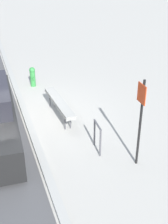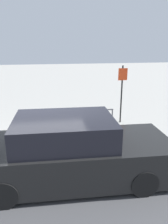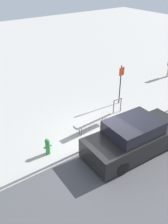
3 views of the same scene
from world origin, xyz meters
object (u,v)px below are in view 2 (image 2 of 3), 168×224
at_px(bike_rack, 106,117).
at_px(parked_car_near, 71,152).
at_px(sign_post, 122,89).
at_px(bench, 49,125).

distance_m(bike_rack, parked_car_near, 3.24).
xyz_separation_m(sign_post, parked_car_near, (-2.44, -3.55, -0.70)).
distance_m(sign_post, parked_car_near, 4.36).
bearing_deg(parked_car_near, bike_rack, 62.84).
xyz_separation_m(bike_rack, sign_post, (0.84, 0.73, 0.88)).
xyz_separation_m(bench, bike_rack, (2.05, 0.48, -0.02)).
bearing_deg(bench, parked_car_near, -82.57).
relative_size(bench, parked_car_near, 0.47).
bearing_deg(sign_post, bench, -157.15).
distance_m(bench, parked_car_near, 2.38).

